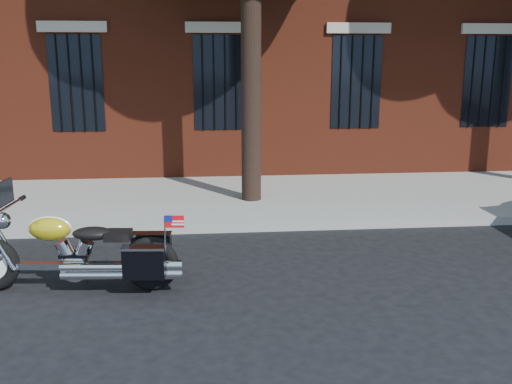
{
  "coord_description": "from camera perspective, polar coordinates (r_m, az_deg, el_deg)",
  "views": [
    {
      "loc": [
        -0.38,
        -7.4,
        2.71
      ],
      "look_at": [
        0.39,
        0.8,
        0.78
      ],
      "focal_mm": 40.0,
      "sensor_mm": 36.0,
      "label": 1
    }
  ],
  "objects": [
    {
      "name": "sidewalk",
      "position": [
        10.99,
        -3.22,
        -0.7
      ],
      "size": [
        40.0,
        3.6,
        0.15
      ],
      "primitive_type": "cube",
      "color": "gray",
      "rests_on": "ground"
    },
    {
      "name": "ground",
      "position": [
        7.89,
        -2.29,
        -6.9
      ],
      "size": [
        120.0,
        120.0,
        0.0
      ],
      "primitive_type": "plane",
      "color": "black",
      "rests_on": "ground"
    },
    {
      "name": "curb",
      "position": [
        9.18,
        -2.77,
        -3.51
      ],
      "size": [
        40.0,
        0.16,
        0.15
      ],
      "primitive_type": "cube",
      "color": "gray",
      "rests_on": "ground"
    },
    {
      "name": "motorcycle",
      "position": [
        7.07,
        -17.0,
        -6.01
      ],
      "size": [
        2.63,
        0.87,
        1.34
      ],
      "rotation": [
        0.0,
        0.0,
        -0.08
      ],
      "color": "black",
      "rests_on": "ground"
    }
  ]
}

